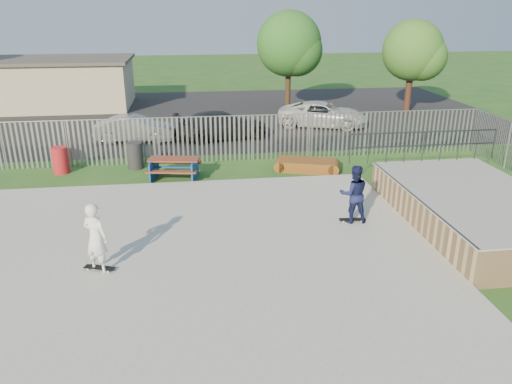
{
  "coord_description": "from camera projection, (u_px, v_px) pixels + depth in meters",
  "views": [
    {
      "loc": [
        0.92,
        -12.15,
        6.46
      ],
      "look_at": [
        2.84,
        2.0,
        1.1
      ],
      "focal_mm": 35.0,
      "sensor_mm": 36.0,
      "label": 1
    }
  ],
  "objects": [
    {
      "name": "skateboard_b",
      "position": [
        100.0,
        268.0,
        12.66
      ],
      "size": [
        0.82,
        0.46,
        0.08
      ],
      "rotation": [
        0.0,
        0.0,
        -0.35
      ],
      "color": "black",
      "rests_on": "concrete_slab"
    },
    {
      "name": "skater_navy",
      "position": [
        354.0,
        194.0,
        15.2
      ],
      "size": [
        0.94,
        0.76,
        1.82
      ],
      "primitive_type": "imported",
      "rotation": [
        0.0,
        0.0,
        3.07
      ],
      "color": "#141A41",
      "rests_on": "concrete_slab"
    },
    {
      "name": "tree_right",
      "position": [
        413.0,
        51.0,
        30.62
      ],
      "size": [
        3.71,
        3.71,
        5.72
      ],
      "color": "#45271B",
      "rests_on": "ground"
    },
    {
      "name": "ground",
      "position": [
        162.0,
        261.0,
        13.42
      ],
      "size": [
        120.0,
        120.0,
        0.0
      ],
      "primitive_type": "plane",
      "color": "#23571E",
      "rests_on": "ground"
    },
    {
      "name": "fence",
      "position": [
        194.0,
        171.0,
        17.45
      ],
      "size": [
        26.04,
        16.02,
        2.0
      ],
      "color": "gray",
      "rests_on": "ground"
    },
    {
      "name": "picnic_table",
      "position": [
        174.0,
        168.0,
        19.7
      ],
      "size": [
        2.2,
        1.92,
        0.82
      ],
      "rotation": [
        0.0,
        0.0,
        -0.17
      ],
      "color": "maroon",
      "rests_on": "ground"
    },
    {
      "name": "concrete_slab",
      "position": [
        161.0,
        259.0,
        13.39
      ],
      "size": [
        15.0,
        12.0,
        0.15
      ],
      "primitive_type": "cube",
      "color": "#9F9F9A",
      "rests_on": "ground"
    },
    {
      "name": "car_white",
      "position": [
        323.0,
        114.0,
        28.02
      ],
      "size": [
        5.42,
        3.75,
        1.38
      ],
      "primitive_type": "imported",
      "rotation": [
        0.0,
        0.0,
        1.24
      ],
      "color": "silver",
      "rests_on": "parking_lot"
    },
    {
      "name": "trash_bin_grey",
      "position": [
        135.0,
        155.0,
        20.89
      ],
      "size": [
        0.67,
        0.67,
        1.11
      ],
      "primitive_type": "cylinder",
      "color": "#262628",
      "rests_on": "ground"
    },
    {
      "name": "funbox",
      "position": [
        307.0,
        165.0,
        20.71
      ],
      "size": [
        2.45,
        1.74,
        0.44
      ],
      "rotation": [
        0.0,
        0.0,
        -0.31
      ],
      "color": "brown",
      "rests_on": "ground"
    },
    {
      "name": "car_silver",
      "position": [
        135.0,
        129.0,
        24.86
      ],
      "size": [
        4.08,
        1.76,
        1.31
      ],
      "primitive_type": "imported",
      "rotation": [
        0.0,
        0.0,
        1.47
      ],
      "color": "#A4A4A8",
      "rests_on": "parking_lot"
    },
    {
      "name": "trash_bin_red",
      "position": [
        60.0,
        160.0,
        20.3
      ],
      "size": [
        0.65,
        0.65,
        1.09
      ],
      "primitive_type": "cylinder",
      "color": "#AF1B21",
      "rests_on": "ground"
    },
    {
      "name": "parking_lot",
      "position": [
        174.0,
        116.0,
        31.05
      ],
      "size": [
        40.0,
        18.0,
        0.02
      ],
      "primitive_type": "cube",
      "color": "black",
      "rests_on": "ground"
    },
    {
      "name": "car_dark",
      "position": [
        222.0,
        125.0,
        25.43
      ],
      "size": [
        5.09,
        2.94,
        1.39
      ],
      "primitive_type": "imported",
      "rotation": [
        0.0,
        0.0,
        1.79
      ],
      "color": "black",
      "rests_on": "parking_lot"
    },
    {
      "name": "tree_mid",
      "position": [
        289.0,
        44.0,
        31.07
      ],
      "size": [
        4.04,
        4.04,
        6.24
      ],
      "color": "#3E2B19",
      "rests_on": "ground"
    },
    {
      "name": "building",
      "position": [
        53.0,
        83.0,
        33.19
      ],
      "size": [
        10.4,
        6.4,
        3.2
      ],
      "color": "#BEB292",
      "rests_on": "ground"
    },
    {
      "name": "skateboard_a",
      "position": [
        352.0,
        220.0,
        15.51
      ],
      "size": [
        0.81,
        0.26,
        0.08
      ],
      "rotation": [
        0.0,
        0.0,
        -0.08
      ],
      "color": "black",
      "rests_on": "concrete_slab"
    },
    {
      "name": "skater_white",
      "position": [
        96.0,
        237.0,
        12.35
      ],
      "size": [
        0.79,
        0.71,
        1.82
      ],
      "primitive_type": "imported",
      "rotation": [
        0.0,
        0.0,
        2.62
      ],
      "color": "white",
      "rests_on": "concrete_slab"
    },
    {
      "name": "quarter_pipe",
      "position": [
        474.0,
        209.0,
        15.38
      ],
      "size": [
        5.5,
        7.05,
        2.19
      ],
      "color": "tan",
      "rests_on": "ground"
    }
  ]
}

